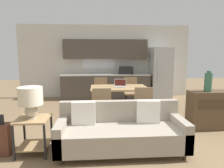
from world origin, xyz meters
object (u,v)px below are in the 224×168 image
(side_table, at_px, (34,129))
(vase, at_px, (208,82))
(dining_table, at_px, (119,89))
(dining_chair_near_left, at_px, (102,105))
(laptop, at_px, (120,85))
(credenza, at_px, (209,110))
(refrigerator, at_px, (160,73))
(table_lamp, at_px, (31,99))
(couch, at_px, (121,131))
(dining_chair_far_right, at_px, (131,91))
(dining_chair_far_left, at_px, (101,91))
(dining_chair_near_right, at_px, (143,104))

(side_table, height_order, vase, vase)
(dining_table, distance_m, dining_chair_near_left, 0.99)
(dining_table, distance_m, laptop, 0.13)
(dining_table, bearing_deg, dining_chair_near_left, -118.86)
(credenza, relative_size, dining_chair_near_left, 1.00)
(refrigerator, xyz_separation_m, table_lamp, (-3.41, -4.01, -0.00))
(laptop, bearing_deg, dining_chair_near_left, -108.20)
(couch, bearing_deg, dining_chair_near_left, 105.71)
(dining_table, bearing_deg, side_table, -130.19)
(refrigerator, height_order, dining_chair_near_left, refrigerator)
(couch, distance_m, laptop, 2.03)
(dining_chair_near_left, bearing_deg, couch, 106.72)
(dining_chair_far_right, bearing_deg, vase, -54.52)
(dining_chair_near_left, xyz_separation_m, dining_chair_far_left, (0.01, 1.68, 0.00))
(dining_chair_far_left, bearing_deg, couch, -81.03)
(refrigerator, bearing_deg, vase, -89.75)
(dining_chair_far_right, xyz_separation_m, dining_chair_near_right, (-0.01, -1.65, 0.00))
(dining_chair_far_right, bearing_deg, side_table, -125.88)
(dining_table, height_order, side_table, dining_table)
(vase, relative_size, dining_chair_near_left, 0.49)
(vase, height_order, dining_chair_far_left, vase)
(dining_chair_near_left, bearing_deg, laptop, -118.21)
(couch, xyz_separation_m, dining_chair_far_left, (-0.29, 2.74, 0.18))
(refrigerator, xyz_separation_m, dining_chair_far_right, (-1.30, -1.24, -0.42))
(side_table, distance_m, table_lamp, 0.52)
(refrigerator, height_order, dining_chair_far_right, refrigerator)
(couch, height_order, table_lamp, table_lamp)
(table_lamp, xyz_separation_m, dining_chair_near_left, (1.16, 1.07, -0.41))
(dining_table, relative_size, laptop, 4.04)
(side_table, xyz_separation_m, dining_chair_near_left, (1.15, 1.06, 0.10))
(couch, distance_m, table_lamp, 1.57)
(refrigerator, height_order, dining_chair_far_left, refrigerator)
(dining_chair_near_right, xyz_separation_m, dining_chair_far_left, (-0.92, 1.64, 0.00))
(refrigerator, distance_m, vase, 3.18)
(table_lamp, bearing_deg, credenza, 13.91)
(table_lamp, xyz_separation_m, credenza, (3.52, 0.87, -0.50))
(refrigerator, bearing_deg, side_table, -130.29)
(vase, bearing_deg, laptop, 146.92)
(table_lamp, xyz_separation_m, dining_chair_near_right, (2.09, 1.11, -0.41))
(side_table, bearing_deg, dining_chair_far_right, 52.89)
(credenza, distance_m, dining_chair_far_right, 2.37)
(dining_table, distance_m, side_table, 2.52)
(dining_chair_far_left, bearing_deg, laptop, -54.37)
(side_table, height_order, dining_chair_far_right, dining_chair_far_right)
(dining_chair_near_left, relative_size, dining_chair_far_left, 1.00)
(credenza, xyz_separation_m, laptop, (-1.85, 1.10, 0.40))
(dining_table, relative_size, dining_chair_far_right, 1.60)
(side_table, distance_m, vase, 3.56)
(refrigerator, relative_size, dining_chair_near_right, 2.03)
(dining_table, xyz_separation_m, laptop, (0.04, 0.05, 0.11))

